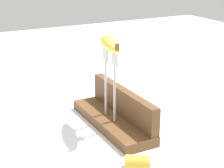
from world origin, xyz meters
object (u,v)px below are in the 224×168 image
at_px(banana_raised_center, 110,44).
at_px(banana_chunk_near, 138,163).
at_px(fork_fallen_far, 53,90).
at_px(fork_stand_center, 110,78).

height_order(banana_raised_center, banana_chunk_near, banana_raised_center).
distance_m(banana_raised_center, fork_fallen_far, 0.42).
bearing_deg(fork_fallen_far, banana_raised_center, 8.10).
bearing_deg(banana_chunk_near, fork_fallen_far, -179.98).
bearing_deg(fork_stand_center, banana_chunk_near, -12.01).
distance_m(banana_raised_center, banana_chunk_near, 0.33).
xyz_separation_m(fork_fallen_far, banana_chunk_near, (0.58, 0.00, 0.01)).
height_order(banana_raised_center, fork_fallen_far, banana_raised_center).
xyz_separation_m(banana_raised_center, fork_fallen_far, (-0.35, -0.05, -0.24)).
bearing_deg(fork_stand_center, banana_raised_center, 165.96).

